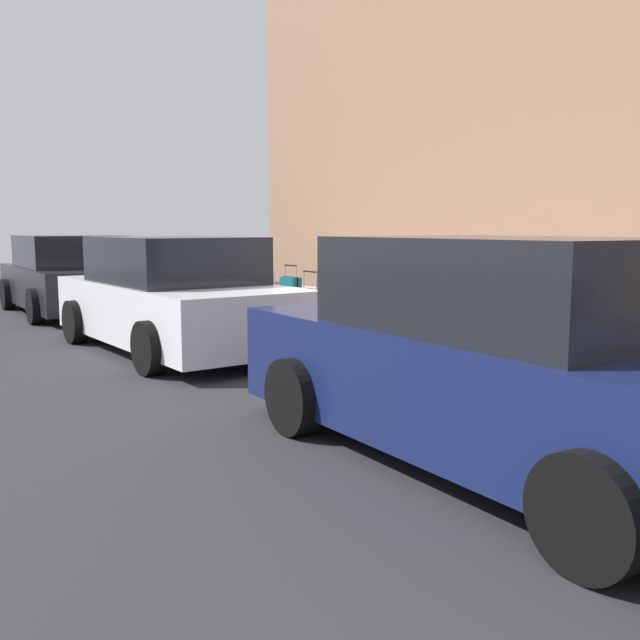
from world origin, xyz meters
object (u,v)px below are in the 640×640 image
at_px(parked_car_navy_0, 502,360).
at_px(parked_car_charcoal_2, 70,277).
at_px(suitcase_silver_5, 429,326).
at_px(suitcase_teal_11, 291,300).
at_px(suitcase_olive_0, 615,357).
at_px(bollard_post, 242,290).
at_px(suitcase_maroon_8, 349,315).
at_px(suitcase_maroon_1, 568,346).
at_px(suitcase_black_10, 310,308).
at_px(suitcase_red_2, 527,343).
at_px(parked_car_white_1, 175,297).
at_px(suitcase_teal_4, 461,327).
at_px(suitcase_red_9, 333,307).
at_px(suitcase_olive_7, 378,320).
at_px(fire_hydrant, 269,293).
at_px(suitcase_navy_6, 404,321).
at_px(suitcase_black_3, 487,338).

distance_m(parked_car_navy_0, parked_car_charcoal_2, 11.02).
bearing_deg(suitcase_silver_5, suitcase_teal_11, 1.25).
distance_m(suitcase_olive_0, bollard_post, 7.30).
bearing_deg(suitcase_maroon_8, parked_car_navy_0, 154.77).
xyz_separation_m(suitcase_maroon_1, suitcase_black_10, (4.79, -0.03, -0.05)).
relative_size(suitcase_red_2, parked_car_white_1, 0.14).
relative_size(suitcase_teal_4, suitcase_maroon_8, 1.26).
bearing_deg(suitcase_red_2, suitcase_silver_5, -0.60).
relative_size(parked_car_navy_0, parked_car_white_1, 1.02).
bearing_deg(suitcase_red_9, bollard_post, 5.11).
xyz_separation_m(suitcase_red_9, suitcase_teal_11, (1.07, 0.09, 0.02)).
bearing_deg(bollard_post, suitcase_maroon_8, -177.85).
bearing_deg(bollard_post, suitcase_silver_5, -177.54).
xyz_separation_m(suitcase_olive_0, suitcase_black_10, (5.34, -0.05, -0.02)).
xyz_separation_m(suitcase_maroon_8, bollard_post, (3.05, 0.11, 0.14)).
xyz_separation_m(suitcase_olive_0, suitcase_silver_5, (2.66, -0.09, -0.01)).
relative_size(suitcase_olive_7, fire_hydrant, 1.01).
xyz_separation_m(suitcase_maroon_8, suitcase_black_10, (1.09, -0.05, 0.00)).
bearing_deg(parked_car_white_1, bollard_post, -46.43).
xyz_separation_m(suitcase_olive_0, suitcase_navy_6, (3.17, -0.11, 0.00)).
height_order(suitcase_maroon_1, suitcase_black_10, suitcase_maroon_1).
bearing_deg(suitcase_black_10, suitcase_red_9, -174.00).
height_order(suitcase_silver_5, suitcase_black_10, suitcase_silver_5).
distance_m(suitcase_maroon_8, parked_car_white_1, 2.49).
relative_size(suitcase_maroon_1, parked_car_charcoal_2, 0.23).
xyz_separation_m(fire_hydrant, bollard_post, (0.72, 0.15, -0.00)).
bearing_deg(parked_car_navy_0, bollard_post, -15.29).
bearing_deg(suitcase_black_10, suitcase_teal_11, 4.09).
distance_m(suitcase_olive_0, suitcase_maroon_1, 0.55).
distance_m(bollard_post, parked_car_charcoal_2, 3.83).
xyz_separation_m(suitcase_maroon_8, parked_car_navy_0, (-4.80, 2.26, 0.33)).
bearing_deg(suitcase_black_10, fire_hydrant, 0.77).
xyz_separation_m(suitcase_olive_7, fire_hydrant, (2.86, 0.07, 0.17)).
xyz_separation_m(suitcase_black_3, suitcase_teal_11, (4.25, -0.03, 0.08)).
distance_m(suitcase_red_2, suitcase_maroon_8, 3.15).
bearing_deg(suitcase_navy_6, suitcase_olive_7, -0.45).
distance_m(suitcase_olive_0, suitcase_red_2, 1.10).
height_order(suitcase_teal_4, fire_hydrant, suitcase_teal_4).
bearing_deg(bollard_post, suitcase_maroon_1, -178.84).
relative_size(suitcase_teal_11, parked_car_navy_0, 0.21).
bearing_deg(fire_hydrant, suitcase_maroon_1, 179.87).
distance_m(suitcase_teal_11, parked_car_charcoal_2, 5.15).
xyz_separation_m(suitcase_olive_0, parked_car_navy_0, (-0.55, 2.26, 0.31)).
bearing_deg(suitcase_olive_7, fire_hydrant, 1.47).
relative_size(suitcase_olive_0, suitcase_maroon_8, 0.85).
relative_size(suitcase_black_3, bollard_post, 1.00).
height_order(suitcase_red_9, bollard_post, suitcase_red_9).
bearing_deg(suitcase_black_3, fire_hydrant, -0.57).
bearing_deg(suitcase_red_2, suitcase_maroon_1, 175.10).
xyz_separation_m(suitcase_olive_7, suitcase_teal_11, (2.14, 0.09, 0.11)).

